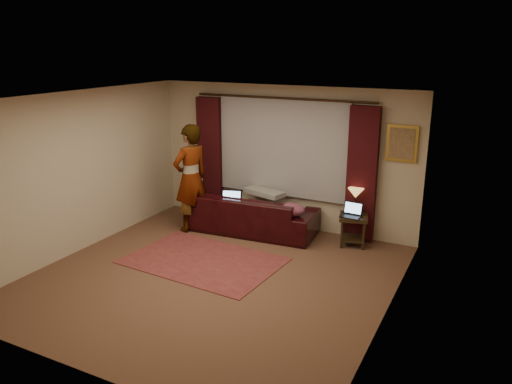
# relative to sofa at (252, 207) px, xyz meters

# --- Properties ---
(floor) EXTENTS (5.00, 5.00, 0.01)m
(floor) POSITION_rel_sofa_xyz_m (0.35, -1.91, -0.48)
(floor) COLOR brown
(floor) RESTS_ON ground
(ceiling) EXTENTS (5.00, 5.00, 0.02)m
(ceiling) POSITION_rel_sofa_xyz_m (0.35, -1.91, 2.13)
(ceiling) COLOR silver
(ceiling) RESTS_ON ground
(wall_back) EXTENTS (5.00, 0.02, 2.60)m
(wall_back) POSITION_rel_sofa_xyz_m (0.35, 0.59, 0.83)
(wall_back) COLOR #C3B599
(wall_back) RESTS_ON ground
(wall_front) EXTENTS (5.00, 0.02, 2.60)m
(wall_front) POSITION_rel_sofa_xyz_m (0.35, -4.41, 0.83)
(wall_front) COLOR #C3B599
(wall_front) RESTS_ON ground
(wall_left) EXTENTS (0.02, 5.00, 2.60)m
(wall_left) POSITION_rel_sofa_xyz_m (-2.15, -1.91, 0.83)
(wall_left) COLOR #C3B599
(wall_left) RESTS_ON ground
(wall_right) EXTENTS (0.02, 5.00, 2.60)m
(wall_right) POSITION_rel_sofa_xyz_m (2.85, -1.91, 0.83)
(wall_right) COLOR #C3B599
(wall_right) RESTS_ON ground
(sheer_curtain) EXTENTS (2.50, 0.05, 1.80)m
(sheer_curtain) POSITION_rel_sofa_xyz_m (0.35, 0.53, 1.03)
(sheer_curtain) COLOR #98989F
(sheer_curtain) RESTS_ON wall_back
(drape_left) EXTENTS (0.50, 0.14, 2.30)m
(drape_left) POSITION_rel_sofa_xyz_m (-1.15, 0.48, 0.71)
(drape_left) COLOR black
(drape_left) RESTS_ON floor
(drape_right) EXTENTS (0.50, 0.14, 2.30)m
(drape_right) POSITION_rel_sofa_xyz_m (1.85, 0.48, 0.71)
(drape_right) COLOR black
(drape_right) RESTS_ON floor
(curtain_rod) EXTENTS (0.04, 0.04, 3.40)m
(curtain_rod) POSITION_rel_sofa_xyz_m (0.35, 0.48, 1.91)
(curtain_rod) COLOR #311F0F
(curtain_rod) RESTS_ON wall_back
(picture_frame) EXTENTS (0.50, 0.04, 0.60)m
(picture_frame) POSITION_rel_sofa_xyz_m (2.45, 0.56, 1.28)
(picture_frame) COLOR #B58F3B
(picture_frame) RESTS_ON wall_back
(sofa) EXTENTS (2.41, 1.19, 0.94)m
(sofa) POSITION_rel_sofa_xyz_m (0.00, 0.00, 0.00)
(sofa) COLOR black
(sofa) RESTS_ON floor
(throw_blanket) EXTENTS (0.82, 0.49, 0.09)m
(throw_blanket) POSITION_rel_sofa_xyz_m (0.12, 0.26, 0.47)
(throw_blanket) COLOR gray
(throw_blanket) RESTS_ON sofa
(clothing_pile) EXTENTS (0.55, 0.47, 0.20)m
(clothing_pile) POSITION_rel_sofa_xyz_m (0.82, -0.12, 0.10)
(clothing_pile) COLOR #77374F
(clothing_pile) RESTS_ON sofa
(laptop_sofa) EXTENTS (0.47, 0.49, 0.27)m
(laptop_sofa) POSITION_rel_sofa_xyz_m (-0.35, -0.16, 0.13)
(laptop_sofa) COLOR black
(laptop_sofa) RESTS_ON sofa
(area_rug) EXTENTS (2.47, 1.74, 0.01)m
(area_rug) POSITION_rel_sofa_xyz_m (-0.09, -1.50, -0.47)
(area_rug) COLOR brown
(area_rug) RESTS_ON floor
(end_table) EXTENTS (0.57, 0.57, 0.53)m
(end_table) POSITION_rel_sofa_xyz_m (1.82, 0.20, -0.20)
(end_table) COLOR black
(end_table) RESTS_ON floor
(tiffany_lamp) EXTENTS (0.29, 0.29, 0.43)m
(tiffany_lamp) POSITION_rel_sofa_xyz_m (1.80, 0.33, 0.28)
(tiffany_lamp) COLOR olive
(tiffany_lamp) RESTS_ON end_table
(laptop_table) EXTENTS (0.34, 0.37, 0.23)m
(laptop_table) POSITION_rel_sofa_xyz_m (1.80, 0.10, 0.18)
(laptop_table) COLOR black
(laptop_table) RESTS_ON end_table
(person) EXTENTS (0.73, 0.73, 1.95)m
(person) POSITION_rel_sofa_xyz_m (-1.02, -0.40, 0.50)
(person) COLOR gray
(person) RESTS_ON floor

